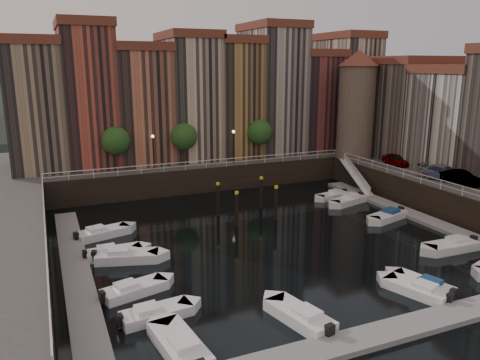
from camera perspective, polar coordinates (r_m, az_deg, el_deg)
name	(u,v)px	position (r m, az deg, el deg)	size (l,w,h in m)	color
ground	(265,236)	(42.27, 3.09, -6.83)	(200.00, 200.00, 0.00)	black
quay_far	(183,165)	(65.30, -6.96, 1.87)	(80.00, 20.00, 3.00)	black
dock_left	(76,268)	(37.49, -19.39, -10.11)	(2.00, 28.00, 0.35)	gray
dock_right	(414,215)	(50.42, 20.44, -4.05)	(2.00, 28.00, 0.35)	gray
dock_near	(396,330)	(29.40, 18.48, -16.97)	(30.00, 2.00, 0.35)	gray
mountains	(108,90)	(146.90, -15.75, 10.57)	(145.00, 100.00, 18.00)	#2D382D
far_terrace	(211,96)	(62.67, -3.61, 10.18)	(48.70, 10.30, 17.50)	#947C5E
right_terrace	(461,114)	(59.24, 25.36, 7.34)	(9.30, 24.30, 14.00)	#675A4E
corner_tower	(357,103)	(62.67, 14.02, 9.11)	(5.20, 5.20, 13.80)	#6B5B4C
promenade_trees	(189,136)	(56.67, -6.19, 5.30)	(21.20, 3.20, 5.20)	black
street_lamps	(195,143)	(55.93, -5.55, 4.49)	(10.36, 0.36, 4.18)	black
railings	(244,183)	(45.37, 0.44, -0.34)	(36.08, 34.04, 0.52)	white
gangway	(356,175)	(58.60, 13.91, 0.61)	(2.78, 8.32, 3.73)	white
mooring_pilings	(248,202)	(46.72, 1.00, -2.65)	(5.44, 4.78, 3.78)	black
boat_left_0	(155,314)	(29.69, -10.35, -15.73)	(4.61, 2.10, 1.04)	white
boat_left_1	(133,290)	(32.75, -12.89, -12.89)	(4.70, 2.71, 1.05)	white
boat_left_2	(126,256)	(37.96, -13.77, -9.05)	(5.20, 3.09, 1.17)	white
boat_left_3	(113,253)	(39.06, -15.23, -8.53)	(4.61, 1.76, 1.06)	white
boat_left_4	(102,233)	(43.61, -16.49, -6.21)	(5.04, 2.96, 1.13)	white
boat_right_1	(452,246)	(42.70, 24.45, -7.33)	(4.99, 1.93, 1.14)	white
boat_right_2	(388,216)	(48.70, 17.60, -4.20)	(4.87, 2.88, 1.09)	white
boat_right_3	(348,200)	(53.05, 13.06, -2.43)	(4.94, 2.97, 1.11)	white
boat_right_4	(333,195)	(54.86, 11.23, -1.85)	(4.33, 2.32, 0.97)	white
boat_near_0	(180,346)	(26.46, -7.32, -19.45)	(2.50, 5.37, 1.21)	white
boat_near_1	(301,316)	(29.12, 7.41, -16.16)	(2.81, 5.08, 1.14)	white
boat_near_2	(418,290)	(34.08, 20.84, -12.39)	(3.03, 4.64, 1.05)	white
boat_near_3	(423,285)	(34.92, 21.43, -11.80)	(2.72, 4.56, 1.02)	white
car_a	(395,160)	(59.73, 18.40, 2.29)	(1.63, 4.04, 1.38)	gray
car_b	(461,179)	(52.40, 25.30, 0.15)	(1.51, 4.33, 1.43)	gray
car_c	(444,174)	(53.74, 23.62, 0.68)	(2.11, 5.20, 1.51)	gray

